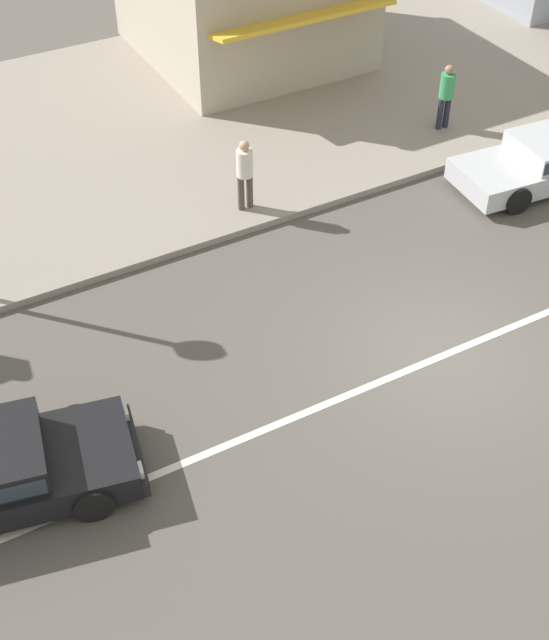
# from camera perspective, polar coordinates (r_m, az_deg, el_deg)

# --- Properties ---
(ground_plane) EXTENTS (160.00, 160.00, 0.00)m
(ground_plane) POSITION_cam_1_polar(r_m,az_deg,el_deg) (15.85, 10.99, -2.15)
(ground_plane) COLOR #544F47
(lane_centre_stripe) EXTENTS (50.40, 0.14, 0.01)m
(lane_centre_stripe) POSITION_cam_1_polar(r_m,az_deg,el_deg) (15.85, 10.99, -2.14)
(lane_centre_stripe) COLOR silver
(lane_centre_stripe) RESTS_ON ground
(kerb_strip) EXTENTS (68.00, 10.00, 0.15)m
(kerb_strip) POSITION_cam_1_polar(r_m,az_deg,el_deg) (22.63, -4.55, 13.17)
(kerb_strip) COLOR gray
(kerb_strip) RESTS_ON ground
(sedan_silver_0) EXTENTS (4.39, 2.02, 1.06)m
(sedan_silver_0) POSITION_cam_1_polar(r_m,az_deg,el_deg) (20.61, 17.15, 9.80)
(sedan_silver_0) COLOR #B7BABF
(sedan_silver_0) RESTS_ON ground
(pedestrian_near_clock) EXTENTS (0.34, 0.34, 1.58)m
(pedestrian_near_clock) POSITION_cam_1_polar(r_m,az_deg,el_deg) (18.35, -1.91, 9.58)
(pedestrian_near_clock) COLOR #4C4238
(pedestrian_near_clock) RESTS_ON kerb_strip
(pedestrian_by_shop) EXTENTS (0.34, 0.34, 1.58)m
(pedestrian_by_shop) POSITION_cam_1_polar(r_m,az_deg,el_deg) (21.65, 10.94, 14.13)
(pedestrian_by_shop) COLOR #232838
(pedestrian_by_shop) RESTS_ON kerb_strip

